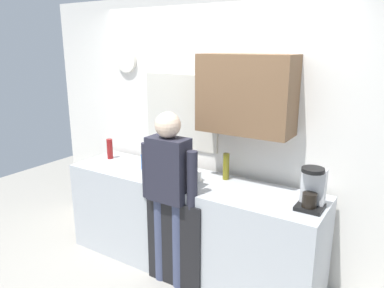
% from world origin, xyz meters
% --- Properties ---
extents(ground_plane, '(8.00, 8.00, 0.00)m').
position_xyz_m(ground_plane, '(0.00, 0.00, 0.00)').
color(ground_plane, '#9E998E').
extents(kitchen_counter, '(2.54, 0.64, 0.92)m').
position_xyz_m(kitchen_counter, '(0.00, 0.30, 0.46)').
color(kitchen_counter, '#B2B7BC').
rests_on(kitchen_counter, ground_plane).
extents(dishwasher_panel, '(0.56, 0.02, 0.83)m').
position_xyz_m(dishwasher_panel, '(0.06, -0.03, 0.41)').
color(dishwasher_panel, black).
rests_on(dishwasher_panel, ground_plane).
extents(back_wall_assembly, '(4.14, 0.42, 2.60)m').
position_xyz_m(back_wall_assembly, '(0.06, 0.70, 1.36)').
color(back_wall_assembly, white).
rests_on(back_wall_assembly, ground_plane).
extents(coffee_maker, '(0.20, 0.20, 0.33)m').
position_xyz_m(coffee_maker, '(1.14, 0.29, 1.06)').
color(coffee_maker, black).
rests_on(coffee_maker, kitchen_counter).
extents(bottle_olive_oil, '(0.06, 0.06, 0.25)m').
position_xyz_m(bottle_olive_oil, '(0.30, 0.49, 1.04)').
color(bottle_olive_oil, olive).
rests_on(bottle_olive_oil, kitchen_counter).
extents(bottle_red_vinegar, '(0.06, 0.06, 0.22)m').
position_xyz_m(bottle_red_vinegar, '(-1.08, 0.38, 1.03)').
color(bottle_red_vinegar, maroon).
rests_on(bottle_red_vinegar, kitchen_counter).
extents(bottle_amber_beer, '(0.06, 0.06, 0.23)m').
position_xyz_m(bottle_amber_beer, '(-0.15, 0.45, 1.03)').
color(bottle_amber_beer, brown).
rests_on(bottle_amber_beer, kitchen_counter).
extents(cup_blue_mug, '(0.08, 0.08, 0.10)m').
position_xyz_m(cup_blue_mug, '(-0.43, 0.47, 0.97)').
color(cup_blue_mug, '#3351B2').
rests_on(cup_blue_mug, kitchen_counter).
extents(cup_white_mug, '(0.08, 0.08, 0.10)m').
position_xyz_m(cup_white_mug, '(0.10, 0.30, 0.97)').
color(cup_white_mug, white).
rests_on(cup_white_mug, kitchen_counter).
extents(dish_soap, '(0.06, 0.06, 0.18)m').
position_xyz_m(dish_soap, '(-0.54, 0.31, 1.00)').
color(dish_soap, blue).
rests_on(dish_soap, kitchen_counter).
extents(person_at_sink, '(0.57, 0.22, 1.60)m').
position_xyz_m(person_at_sink, '(0.00, 0.00, 0.95)').
color(person_at_sink, '#3F4766').
rests_on(person_at_sink, ground_plane).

